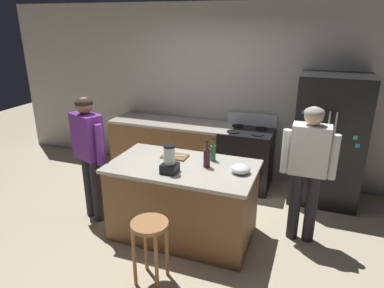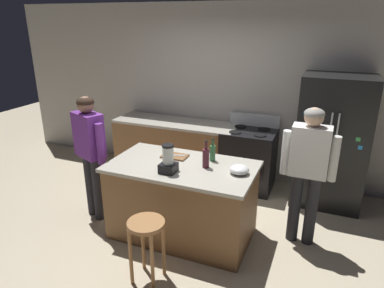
{
  "view_description": "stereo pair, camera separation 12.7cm",
  "coord_description": "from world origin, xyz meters",
  "px_view_note": "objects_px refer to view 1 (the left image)",
  "views": [
    {
      "loc": [
        1.35,
        -3.31,
        2.45
      ],
      "look_at": [
        0.0,
        0.3,
        1.05
      ],
      "focal_mm": 32.37,
      "sensor_mm": 36.0,
      "label": 1
    },
    {
      "loc": [
        1.46,
        -3.26,
        2.45
      ],
      "look_at": [
        0.0,
        0.3,
        1.05
      ],
      "focal_mm": 32.37,
      "sensor_mm": 36.0,
      "label": 2
    }
  ],
  "objects_px": {
    "stove_range": "(246,158)",
    "person_by_sink_right": "(308,163)",
    "blender_appliance": "(170,161)",
    "bottle_wine": "(207,157)",
    "kitchen_island": "(183,200)",
    "person_by_island_left": "(89,148)",
    "chef_knife": "(176,156)",
    "bar_stool": "(150,236)",
    "refrigerator": "(329,140)",
    "cutting_board": "(175,156)",
    "bottle_olive_oil": "(213,152)",
    "mixing_bowl": "(241,169)"
  },
  "relations": [
    {
      "from": "bottle_olive_oil",
      "to": "person_by_sink_right",
      "type": "bearing_deg",
      "value": 7.92
    },
    {
      "from": "bottle_wine",
      "to": "person_by_sink_right",
      "type": "bearing_deg",
      "value": 18.47
    },
    {
      "from": "chef_knife",
      "to": "stove_range",
      "type": "bearing_deg",
      "value": 47.52
    },
    {
      "from": "mixing_bowl",
      "to": "person_by_sink_right",
      "type": "bearing_deg",
      "value": 29.37
    },
    {
      "from": "person_by_island_left",
      "to": "chef_knife",
      "type": "distance_m",
      "value": 1.09
    },
    {
      "from": "stove_range",
      "to": "bottle_wine",
      "type": "bearing_deg",
      "value": -95.67
    },
    {
      "from": "kitchen_island",
      "to": "stove_range",
      "type": "relative_size",
      "value": 1.53
    },
    {
      "from": "refrigerator",
      "to": "bottle_olive_oil",
      "type": "height_order",
      "value": "refrigerator"
    },
    {
      "from": "bar_stool",
      "to": "refrigerator",
      "type": "bearing_deg",
      "value": 56.64
    },
    {
      "from": "kitchen_island",
      "to": "bottle_wine",
      "type": "distance_m",
      "value": 0.63
    },
    {
      "from": "blender_appliance",
      "to": "bottle_wine",
      "type": "bearing_deg",
      "value": 40.23
    },
    {
      "from": "mixing_bowl",
      "to": "chef_knife",
      "type": "distance_m",
      "value": 0.83
    },
    {
      "from": "blender_appliance",
      "to": "bottle_wine",
      "type": "xyz_separation_m",
      "value": [
        0.33,
        0.28,
        -0.02
      ]
    },
    {
      "from": "stove_range",
      "to": "blender_appliance",
      "type": "relative_size",
      "value": 3.46
    },
    {
      "from": "stove_range",
      "to": "kitchen_island",
      "type": "bearing_deg",
      "value": -105.29
    },
    {
      "from": "person_by_sink_right",
      "to": "blender_appliance",
      "type": "bearing_deg",
      "value": -155.54
    },
    {
      "from": "bar_stool",
      "to": "bottle_wine",
      "type": "height_order",
      "value": "bottle_wine"
    },
    {
      "from": "bottle_olive_oil",
      "to": "chef_knife",
      "type": "distance_m",
      "value": 0.44
    },
    {
      "from": "cutting_board",
      "to": "chef_knife",
      "type": "distance_m",
      "value": 0.02
    },
    {
      "from": "person_by_island_left",
      "to": "bottle_wine",
      "type": "distance_m",
      "value": 1.49
    },
    {
      "from": "bar_stool",
      "to": "chef_knife",
      "type": "bearing_deg",
      "value": 98.55
    },
    {
      "from": "person_by_sink_right",
      "to": "chef_knife",
      "type": "xyz_separation_m",
      "value": [
        -1.48,
        -0.21,
        -0.04
      ]
    },
    {
      "from": "bottle_olive_oil",
      "to": "stove_range",
      "type": "bearing_deg",
      "value": 83.71
    },
    {
      "from": "refrigerator",
      "to": "stove_range",
      "type": "xyz_separation_m",
      "value": [
        -1.12,
        0.02,
        -0.43
      ]
    },
    {
      "from": "person_by_island_left",
      "to": "bar_stool",
      "type": "height_order",
      "value": "person_by_island_left"
    },
    {
      "from": "person_by_island_left",
      "to": "chef_knife",
      "type": "relative_size",
      "value": 7.25
    },
    {
      "from": "stove_range",
      "to": "person_by_sink_right",
      "type": "distance_m",
      "value": 1.53
    },
    {
      "from": "blender_appliance",
      "to": "bottle_wine",
      "type": "height_order",
      "value": "bottle_wine"
    },
    {
      "from": "bottle_wine",
      "to": "blender_appliance",
      "type": "bearing_deg",
      "value": -139.77
    },
    {
      "from": "person_by_island_left",
      "to": "cutting_board",
      "type": "bearing_deg",
      "value": 12.99
    },
    {
      "from": "person_by_sink_right",
      "to": "blender_appliance",
      "type": "distance_m",
      "value": 1.51
    },
    {
      "from": "person_by_sink_right",
      "to": "blender_appliance",
      "type": "xyz_separation_m",
      "value": [
        -1.38,
        -0.63,
        0.07
      ]
    },
    {
      "from": "blender_appliance",
      "to": "refrigerator",
      "type": "bearing_deg",
      "value": 47.35
    },
    {
      "from": "kitchen_island",
      "to": "cutting_board",
      "type": "distance_m",
      "value": 0.53
    },
    {
      "from": "kitchen_island",
      "to": "blender_appliance",
      "type": "xyz_separation_m",
      "value": [
        -0.06,
        -0.23,
        0.58
      ]
    },
    {
      "from": "refrigerator",
      "to": "person_by_sink_right",
      "type": "distance_m",
      "value": 1.13
    },
    {
      "from": "kitchen_island",
      "to": "stove_range",
      "type": "height_order",
      "value": "stove_range"
    },
    {
      "from": "person_by_island_left",
      "to": "person_by_sink_right",
      "type": "bearing_deg",
      "value": 10.0
    },
    {
      "from": "person_by_sink_right",
      "to": "bottle_olive_oil",
      "type": "distance_m",
      "value": 1.06
    },
    {
      "from": "person_by_sink_right",
      "to": "cutting_board",
      "type": "distance_m",
      "value": 1.51
    },
    {
      "from": "bar_stool",
      "to": "bottle_wine",
      "type": "relative_size",
      "value": 2.08
    },
    {
      "from": "bar_stool",
      "to": "bottle_olive_oil",
      "type": "bearing_deg",
      "value": 75.72
    },
    {
      "from": "chef_knife",
      "to": "person_by_sink_right",
      "type": "bearing_deg",
      "value": -11.3
    },
    {
      "from": "kitchen_island",
      "to": "person_by_island_left",
      "type": "distance_m",
      "value": 1.32
    },
    {
      "from": "bar_stool",
      "to": "cutting_board",
      "type": "height_order",
      "value": "cutting_board"
    },
    {
      "from": "refrigerator",
      "to": "mixing_bowl",
      "type": "xyz_separation_m",
      "value": [
        -0.88,
        -1.48,
        0.06
      ]
    },
    {
      "from": "person_by_sink_right",
      "to": "bar_stool",
      "type": "relative_size",
      "value": 2.43
    },
    {
      "from": "bottle_olive_oil",
      "to": "kitchen_island",
      "type": "bearing_deg",
      "value": -137.9
    },
    {
      "from": "person_by_island_left",
      "to": "person_by_sink_right",
      "type": "relative_size",
      "value": 1.0
    },
    {
      "from": "refrigerator",
      "to": "bar_stool",
      "type": "relative_size",
      "value": 2.71
    }
  ]
}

